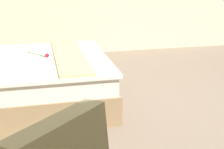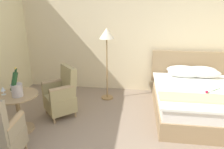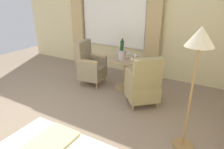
{
  "view_description": "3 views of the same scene",
  "coord_description": "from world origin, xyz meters",
  "px_view_note": "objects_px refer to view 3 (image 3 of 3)",
  "views": [
    {
      "loc": [
        -2.89,
        1.63,
        1.57
      ],
      "look_at": [
        -0.78,
        1.13,
        0.86
      ],
      "focal_mm": 50.0,
      "sensor_mm": 36.0,
      "label": 1
    },
    {
      "loc": [
        -0.34,
        -1.97,
        2.0
      ],
      "look_at": [
        -0.82,
        1.51,
        0.88
      ],
      "focal_mm": 32.0,
      "sensor_mm": 36.0,
      "label": 2
    },
    {
      "loc": [
        1.36,
        2.62,
        1.97
      ],
      "look_at": [
        -0.97,
        1.28,
        0.89
      ],
      "focal_mm": 32.0,
      "sensor_mm": 36.0,
      "label": 3
    }
  ],
  "objects_px": {
    "floor_lamp_brass": "(199,50)",
    "side_table_round": "(125,71)",
    "wine_glass_near_bucket": "(135,55)",
    "snack_plate": "(134,59)",
    "champagne_bucket": "(122,53)",
    "wine_glass_near_edge": "(129,53)",
    "armchair_facing_bed": "(90,66)",
    "armchair_by_window": "(143,85)"
  },
  "relations": [
    {
      "from": "wine_glass_near_bucket",
      "to": "armchair_by_window",
      "type": "xyz_separation_m",
      "value": [
        0.57,
        0.42,
        -0.36
      ]
    },
    {
      "from": "side_table_round",
      "to": "armchair_facing_bed",
      "type": "bearing_deg",
      "value": -76.41
    },
    {
      "from": "side_table_round",
      "to": "wine_glass_near_edge",
      "type": "relative_size",
      "value": 5.12
    },
    {
      "from": "floor_lamp_brass",
      "to": "side_table_round",
      "type": "bearing_deg",
      "value": -129.75
    },
    {
      "from": "wine_glass_near_bucket",
      "to": "wine_glass_near_edge",
      "type": "height_order",
      "value": "wine_glass_near_bucket"
    },
    {
      "from": "champagne_bucket",
      "to": "wine_glass_near_edge",
      "type": "distance_m",
      "value": 0.28
    },
    {
      "from": "champagne_bucket",
      "to": "armchair_facing_bed",
      "type": "relative_size",
      "value": 0.48
    },
    {
      "from": "champagne_bucket",
      "to": "armchair_by_window",
      "type": "distance_m",
      "value": 0.91
    },
    {
      "from": "side_table_round",
      "to": "wine_glass_near_bucket",
      "type": "distance_m",
      "value": 0.44
    },
    {
      "from": "side_table_round",
      "to": "armchair_by_window",
      "type": "distance_m",
      "value": 0.82
    },
    {
      "from": "wine_glass_near_bucket",
      "to": "armchair_facing_bed",
      "type": "relative_size",
      "value": 0.16
    },
    {
      "from": "champagne_bucket",
      "to": "wine_glass_near_edge",
      "type": "relative_size",
      "value": 3.55
    },
    {
      "from": "floor_lamp_brass",
      "to": "snack_plate",
      "type": "distance_m",
      "value": 2.06
    },
    {
      "from": "wine_glass_near_edge",
      "to": "snack_plate",
      "type": "xyz_separation_m",
      "value": [
        0.11,
        0.19,
        -0.09
      ]
    },
    {
      "from": "wine_glass_near_edge",
      "to": "side_table_round",
      "type": "bearing_deg",
      "value": 5.89
    },
    {
      "from": "side_table_round",
      "to": "floor_lamp_brass",
      "type": "bearing_deg",
      "value": 50.25
    },
    {
      "from": "wine_glass_near_edge",
      "to": "armchair_by_window",
      "type": "distance_m",
      "value": 1.03
    },
    {
      "from": "champagne_bucket",
      "to": "wine_glass_near_bucket",
      "type": "bearing_deg",
      "value": 114.5
    },
    {
      "from": "champagne_bucket",
      "to": "wine_glass_near_bucket",
      "type": "relative_size",
      "value": 3.1
    },
    {
      "from": "wine_glass_near_edge",
      "to": "armchair_facing_bed",
      "type": "bearing_deg",
      "value": -63.06
    },
    {
      "from": "champagne_bucket",
      "to": "wine_glass_near_bucket",
      "type": "height_order",
      "value": "champagne_bucket"
    },
    {
      "from": "champagne_bucket",
      "to": "floor_lamp_brass",
      "type": "bearing_deg",
      "value": 52.75
    },
    {
      "from": "snack_plate",
      "to": "side_table_round",
      "type": "bearing_deg",
      "value": -61.38
    },
    {
      "from": "wine_glass_near_bucket",
      "to": "armchair_facing_bed",
      "type": "xyz_separation_m",
      "value": [
        0.24,
        -1.01,
        -0.34
      ]
    },
    {
      "from": "floor_lamp_brass",
      "to": "wine_glass_near_edge",
      "type": "relative_size",
      "value": 11.97
    },
    {
      "from": "wine_glass_near_edge",
      "to": "armchair_by_window",
      "type": "bearing_deg",
      "value": 41.93
    },
    {
      "from": "floor_lamp_brass",
      "to": "wine_glass_near_bucket",
      "type": "relative_size",
      "value": 10.44
    },
    {
      "from": "side_table_round",
      "to": "snack_plate",
      "type": "relative_size",
      "value": 3.62
    },
    {
      "from": "champagne_bucket",
      "to": "wine_glass_near_edge",
      "type": "xyz_separation_m",
      "value": [
        -0.27,
        0.03,
        -0.05
      ]
    },
    {
      "from": "side_table_round",
      "to": "wine_glass_near_bucket",
      "type": "relative_size",
      "value": 4.47
    },
    {
      "from": "champagne_bucket",
      "to": "snack_plate",
      "type": "distance_m",
      "value": 0.31
    },
    {
      "from": "floor_lamp_brass",
      "to": "armchair_facing_bed",
      "type": "height_order",
      "value": "floor_lamp_brass"
    },
    {
      "from": "wine_glass_near_bucket",
      "to": "snack_plate",
      "type": "distance_m",
      "value": 0.12
    },
    {
      "from": "side_table_round",
      "to": "snack_plate",
      "type": "bearing_deg",
      "value": 118.62
    },
    {
      "from": "snack_plate",
      "to": "wine_glass_near_edge",
      "type": "bearing_deg",
      "value": -119.79
    },
    {
      "from": "champagne_bucket",
      "to": "armchair_by_window",
      "type": "xyz_separation_m",
      "value": [
        0.45,
        0.68,
        -0.39
      ]
    },
    {
      "from": "wine_glass_near_bucket",
      "to": "wine_glass_near_edge",
      "type": "bearing_deg",
      "value": -123.84
    },
    {
      "from": "floor_lamp_brass",
      "to": "champagne_bucket",
      "type": "bearing_deg",
      "value": -127.25
    },
    {
      "from": "side_table_round",
      "to": "champagne_bucket",
      "type": "bearing_deg",
      "value": -38.91
    },
    {
      "from": "armchair_facing_bed",
      "to": "wine_glass_near_edge",
      "type": "bearing_deg",
      "value": 116.94
    },
    {
      "from": "side_table_round",
      "to": "champagne_bucket",
      "type": "distance_m",
      "value": 0.42
    },
    {
      "from": "snack_plate",
      "to": "armchair_facing_bed",
      "type": "distance_m",
      "value": 1.04
    }
  ]
}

